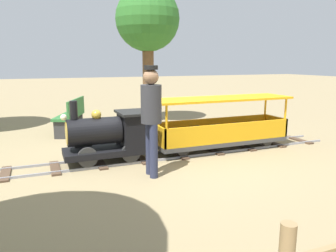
{
  "coord_description": "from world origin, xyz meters",
  "views": [
    {
      "loc": [
        -5.2,
        2.09,
        1.67
      ],
      "look_at": [
        0.0,
        -0.04,
        0.55
      ],
      "focal_mm": 34.6,
      "sensor_mm": 36.0,
      "label": 1
    }
  ],
  "objects_px": {
    "locomotive": "(111,134)",
    "passenger_car": "(221,128)",
    "conductor_person": "(151,112)",
    "park_bench": "(71,116)",
    "oak_tree_far": "(148,22)"
  },
  "relations": [
    {
      "from": "locomotive",
      "to": "conductor_person",
      "type": "height_order",
      "value": "conductor_person"
    },
    {
      "from": "locomotive",
      "to": "oak_tree_far",
      "type": "height_order",
      "value": "oak_tree_far"
    },
    {
      "from": "conductor_person",
      "to": "passenger_car",
      "type": "bearing_deg",
      "value": -63.37
    },
    {
      "from": "oak_tree_far",
      "to": "locomotive",
      "type": "bearing_deg",
      "value": 151.82
    },
    {
      "from": "conductor_person",
      "to": "park_bench",
      "type": "xyz_separation_m",
      "value": [
        3.46,
        0.79,
        -0.54
      ]
    },
    {
      "from": "park_bench",
      "to": "oak_tree_far",
      "type": "xyz_separation_m",
      "value": [
        0.74,
        -2.18,
        2.31
      ]
    },
    {
      "from": "conductor_person",
      "to": "oak_tree_far",
      "type": "height_order",
      "value": "oak_tree_far"
    },
    {
      "from": "passenger_car",
      "to": "conductor_person",
      "type": "bearing_deg",
      "value": 116.63
    },
    {
      "from": "park_bench",
      "to": "oak_tree_far",
      "type": "bearing_deg",
      "value": -71.21
    },
    {
      "from": "locomotive",
      "to": "conductor_person",
      "type": "xyz_separation_m",
      "value": [
        -0.86,
        -0.4,
        0.47
      ]
    },
    {
      "from": "park_bench",
      "to": "conductor_person",
      "type": "bearing_deg",
      "value": -167.12
    },
    {
      "from": "locomotive",
      "to": "passenger_car",
      "type": "height_order",
      "value": "locomotive"
    },
    {
      "from": "oak_tree_far",
      "to": "conductor_person",
      "type": "bearing_deg",
      "value": 161.73
    },
    {
      "from": "locomotive",
      "to": "conductor_person",
      "type": "relative_size",
      "value": 0.89
    },
    {
      "from": "park_bench",
      "to": "passenger_car",
      "type": "bearing_deg",
      "value": -136.15
    }
  ]
}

